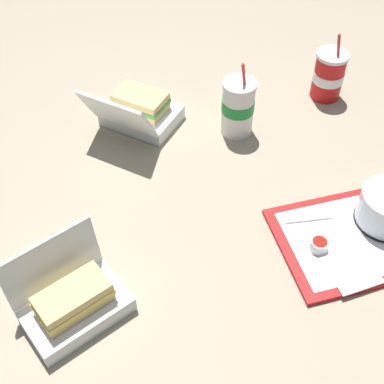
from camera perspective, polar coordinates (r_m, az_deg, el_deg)
The scene contains 9 objects.
ground_plane at distance 1.30m, azimuth -0.11°, elevation 0.06°, with size 3.20×3.20×0.00m, color gray.
food_tray at distance 1.26m, azimuth 17.49°, elevation -4.60°, with size 0.39×0.29×0.01m.
ketchup_cup at distance 1.20m, azimuth 13.40°, elevation -5.48°, with size 0.04×0.04×0.02m.
napkin_stack at distance 1.19m, azimuth 16.66°, elevation -8.01°, with size 0.10×0.10×0.00m, color white.
plastic_fork at distance 1.25m, azimuth 12.35°, elevation -2.79°, with size 0.11×0.01×0.01m, color white.
clamshell_sandwich_corner at distance 1.46m, azimuth -5.69°, elevation 8.60°, with size 0.28×0.29×0.17m.
clamshell_sandwich_center at distance 1.09m, azimuth -12.57°, elevation -11.37°, with size 0.25×0.23×0.16m.
soda_cup_center at distance 1.42m, azimuth 4.91°, elevation 9.02°, with size 0.09×0.09×0.22m.
soda_cup_corner at distance 1.59m, azimuth 14.36°, elevation 11.98°, with size 0.09×0.09×0.20m.
Camera 1 is at (-0.15, -0.87, 0.95)m, focal length 50.00 mm.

